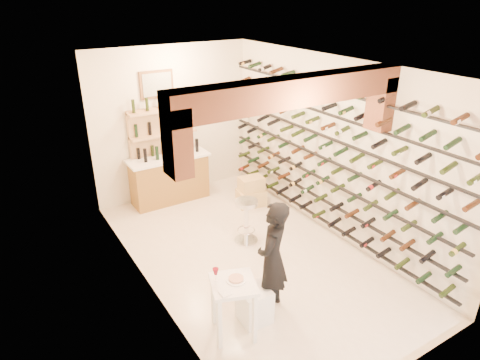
% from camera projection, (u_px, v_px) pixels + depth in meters
% --- Properties ---
extents(ground, '(6.00, 6.00, 0.00)m').
position_uv_depth(ground, '(249.00, 255.00, 7.34)').
color(ground, beige).
rests_on(ground, ground).
extents(room_shell, '(3.52, 6.02, 3.21)m').
position_uv_depth(room_shell, '(260.00, 134.00, 6.22)').
color(room_shell, beige).
rests_on(room_shell, ground).
extents(wine_rack, '(0.32, 5.70, 2.56)m').
position_uv_depth(wine_rack, '(323.00, 154.00, 7.44)').
color(wine_rack, black).
rests_on(wine_rack, ground).
extents(back_counter, '(1.70, 0.62, 1.29)m').
position_uv_depth(back_counter, '(170.00, 177.00, 9.03)').
color(back_counter, olive).
rests_on(back_counter, ground).
extents(back_shelving, '(1.40, 0.31, 2.73)m').
position_uv_depth(back_shelving, '(163.00, 146.00, 8.96)').
color(back_shelving, tan).
rests_on(back_shelving, ground).
extents(tasting_table, '(0.72, 0.72, 0.99)m').
position_uv_depth(tasting_table, '(233.00, 292.00, 5.42)').
color(tasting_table, white).
rests_on(tasting_table, ground).
extents(white_stool, '(0.42, 0.42, 0.50)m').
position_uv_depth(white_stool, '(254.00, 305.00, 5.81)').
color(white_stool, white).
rests_on(white_stool, ground).
extents(person, '(0.74, 0.69, 1.69)m').
position_uv_depth(person, '(272.00, 259.00, 5.77)').
color(person, black).
rests_on(person, ground).
extents(chrome_barstool, '(0.43, 0.43, 0.83)m').
position_uv_depth(chrome_barstool, '(246.00, 218.00, 7.54)').
color(chrome_barstool, silver).
rests_on(chrome_barstool, ground).
extents(crate_lower, '(0.65, 0.52, 0.34)m').
position_uv_depth(crate_lower, '(251.00, 197.00, 8.98)').
color(crate_lower, tan).
rests_on(crate_lower, ground).
extents(crate_upper, '(0.53, 0.39, 0.29)m').
position_uv_depth(crate_upper, '(251.00, 184.00, 8.85)').
color(crate_upper, tan).
rests_on(crate_upper, crate_lower).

